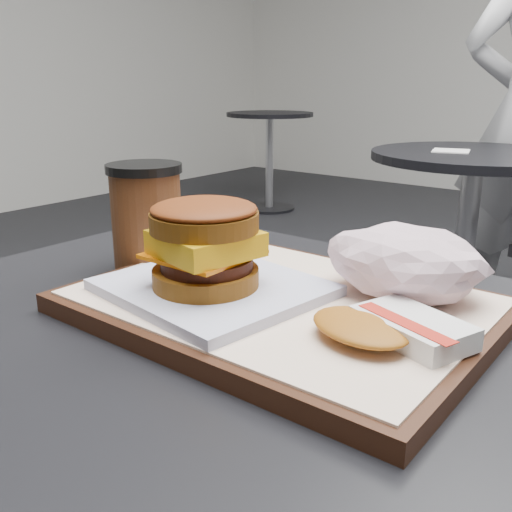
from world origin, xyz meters
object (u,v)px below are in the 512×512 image
(customer_table, at_px, (258,512))
(serving_tray, at_px, (280,305))
(coffee_cup, at_px, (147,217))
(breakfast_sandwich, at_px, (208,255))
(crumpled_wrapper, at_px, (405,261))
(neighbor_table, at_px, (469,209))
(hash_brown, at_px, (389,327))

(customer_table, height_order, serving_tray, serving_tray)
(serving_tray, relative_size, coffee_cup, 3.04)
(serving_tray, relative_size, breakfast_sandwich, 1.80)
(crumpled_wrapper, distance_m, coffee_cup, 0.30)
(neighbor_table, bearing_deg, customer_table, -78.02)
(customer_table, xyz_separation_m, serving_tray, (-0.01, 0.05, 0.20))
(hash_brown, relative_size, crumpled_wrapper, 0.88)
(serving_tray, xyz_separation_m, coffee_cup, (-0.20, 0.02, 0.05))
(crumpled_wrapper, relative_size, neighbor_table, 0.20)
(breakfast_sandwich, bearing_deg, crumpled_wrapper, 38.59)
(neighbor_table, bearing_deg, coffee_cup, -85.26)
(hash_brown, xyz_separation_m, coffee_cup, (-0.33, 0.04, 0.03))
(hash_brown, bearing_deg, coffee_cup, 172.85)
(breakfast_sandwich, bearing_deg, neighbor_table, 99.72)
(hash_brown, relative_size, coffee_cup, 1.05)
(serving_tray, bearing_deg, hash_brown, -11.61)
(neighbor_table, bearing_deg, serving_tray, -78.13)
(coffee_cup, bearing_deg, crumpled_wrapper, 11.25)
(crumpled_wrapper, bearing_deg, hash_brown, -71.34)
(customer_table, relative_size, breakfast_sandwich, 3.80)
(serving_tray, relative_size, hash_brown, 2.89)
(serving_tray, relative_size, neighbor_table, 0.51)
(hash_brown, xyz_separation_m, neighbor_table, (-0.46, 1.62, -0.25))
(serving_tray, distance_m, hash_brown, 0.13)
(customer_table, bearing_deg, crumpled_wrapper, 59.62)
(coffee_cup, height_order, neighbor_table, coffee_cup)
(hash_brown, bearing_deg, neighbor_table, 105.78)
(hash_brown, bearing_deg, crumpled_wrapper, 108.66)
(customer_table, bearing_deg, hash_brown, 14.56)
(neighbor_table, bearing_deg, crumpled_wrapper, -74.41)
(coffee_cup, relative_size, neighbor_table, 0.17)
(customer_table, distance_m, breakfast_sandwich, 0.25)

